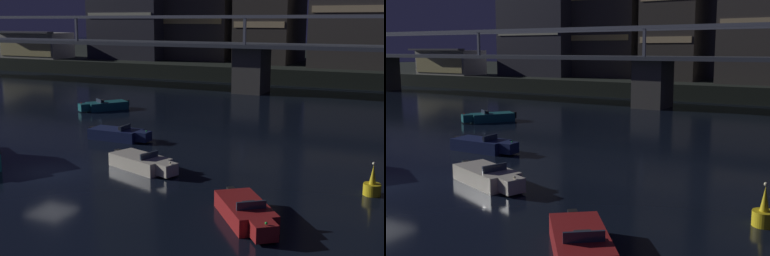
# 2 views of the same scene
# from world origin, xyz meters

# --- Properties ---
(far_riverbank) EXTENTS (240.00, 80.00, 2.20)m
(far_riverbank) POSITION_xyz_m (0.00, 85.45, 1.10)
(far_riverbank) COLOR black
(far_riverbank) RESTS_ON ground
(river_bridge) EXTENTS (102.24, 6.40, 9.38)m
(river_bridge) POSITION_xyz_m (0.00, 37.44, 4.58)
(river_bridge) COLOR #4C4944
(river_bridge) RESTS_ON ground
(waterfront_pavilion) EXTENTS (12.40, 7.40, 4.70)m
(waterfront_pavilion) POSITION_xyz_m (-44.32, 49.35, 4.44)
(waterfront_pavilion) COLOR #B2AD9E
(waterfront_pavilion) RESTS_ON far_riverbank
(speedboat_near_center) EXTENTS (5.19, 1.82, 1.16)m
(speedboat_near_center) POSITION_xyz_m (-0.95, 8.87, 0.41)
(speedboat_near_center) COLOR #19234C
(speedboat_near_center) RESTS_ON ground
(speedboat_near_right) EXTENTS (3.91, 4.74, 1.16)m
(speedboat_near_right) POSITION_xyz_m (-9.29, 19.31, 0.41)
(speedboat_near_right) COLOR #196066
(speedboat_near_right) RESTS_ON ground
(speedboat_mid_left) EXTENTS (5.12, 3.00, 1.16)m
(speedboat_mid_left) POSITION_xyz_m (4.64, 2.89, 0.41)
(speedboat_mid_left) COLOR beige
(speedboat_mid_left) RESTS_ON ground
(speedboat_mid_center) EXTENTS (4.04, 4.66, 1.16)m
(speedboat_mid_center) POSITION_xyz_m (12.99, -2.19, 0.41)
(speedboat_mid_center) COLOR maroon
(speedboat_mid_center) RESTS_ON ground
(channel_buoy) EXTENTS (0.90, 0.90, 1.76)m
(channel_buoy) POSITION_xyz_m (17.72, 3.86, 0.48)
(channel_buoy) COLOR yellow
(channel_buoy) RESTS_ON ground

